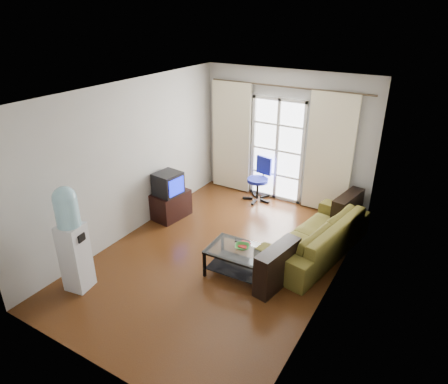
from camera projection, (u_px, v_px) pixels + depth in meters
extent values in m
plane|color=#552F14|center=(219.00, 257.00, 6.61)|extent=(5.20, 5.20, 0.00)
plane|color=white|center=(218.00, 92.00, 5.46)|extent=(5.20, 5.20, 0.00)
cube|color=#B5B3AC|center=(286.00, 138.00, 8.06)|extent=(3.60, 0.02, 2.70)
cube|color=#B5B3AC|center=(84.00, 271.00, 4.01)|extent=(3.60, 0.02, 2.70)
cube|color=#B5B3AC|center=(130.00, 161.00, 6.87)|extent=(0.02, 5.20, 2.70)
cube|color=#B5B3AC|center=(336.00, 210.00, 5.20)|extent=(0.02, 5.20, 2.70)
cube|color=white|center=(277.00, 150.00, 8.21)|extent=(1.01, 0.02, 2.04)
cube|color=white|center=(277.00, 150.00, 8.20)|extent=(1.16, 0.06, 2.15)
cylinder|color=#4C3F2D|center=(287.00, 87.00, 7.54)|extent=(3.30, 0.04, 0.04)
cube|color=#F3EAC4|center=(231.00, 137.00, 8.58)|extent=(0.90, 0.07, 2.35)
cube|color=#F3EAC4|center=(329.00, 155.00, 7.59)|extent=(0.90, 0.07, 2.35)
cube|color=gray|center=(317.00, 194.00, 8.04)|extent=(0.64, 0.12, 0.64)
imported|color=brown|center=(316.00, 235.00, 6.59)|extent=(2.58, 1.66, 0.66)
cube|color=silver|center=(244.00, 252.00, 5.95)|extent=(1.14, 0.68, 0.01)
cube|color=black|center=(244.00, 268.00, 6.08)|extent=(1.07, 0.62, 0.01)
cube|color=black|center=(204.00, 264.00, 6.04)|extent=(0.04, 0.04, 0.44)
cube|color=black|center=(269.00, 285.00, 5.59)|extent=(0.04, 0.04, 0.44)
cube|color=black|center=(223.00, 246.00, 6.50)|extent=(0.04, 0.04, 0.44)
cube|color=black|center=(283.00, 264.00, 6.05)|extent=(0.04, 0.04, 0.44)
imported|color=#347C2D|center=(242.00, 247.00, 6.01)|extent=(0.38, 0.38, 0.05)
imported|color=#AE3415|center=(240.00, 243.00, 6.13)|extent=(0.17, 0.21, 0.02)
cube|color=black|center=(240.00, 242.00, 6.18)|extent=(0.16, 0.07, 0.02)
cube|color=black|center=(171.00, 205.00, 7.76)|extent=(0.56, 0.77, 0.52)
cube|color=black|center=(168.00, 184.00, 7.50)|extent=(0.48, 0.52, 0.43)
cube|color=#0C19E5|center=(176.00, 187.00, 7.37)|extent=(0.06, 0.37, 0.32)
cube|color=black|center=(161.00, 181.00, 7.60)|extent=(0.17, 0.33, 0.28)
cylinder|color=black|center=(257.00, 190.00, 8.45)|extent=(0.05, 0.05, 0.46)
cylinder|color=navy|center=(258.00, 180.00, 8.36)|extent=(0.44, 0.44, 0.07)
cube|color=navy|center=(264.00, 165.00, 8.38)|extent=(0.37, 0.12, 0.38)
cube|color=silver|center=(75.00, 257.00, 5.69)|extent=(0.38, 0.38, 1.04)
cylinder|color=#92CEE1|center=(67.00, 212.00, 5.38)|extent=(0.32, 0.32, 0.42)
sphere|color=#92CEE1|center=(64.00, 198.00, 5.29)|extent=(0.32, 0.32, 0.32)
cube|color=black|center=(81.00, 238.00, 5.48)|extent=(0.07, 0.14, 0.11)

